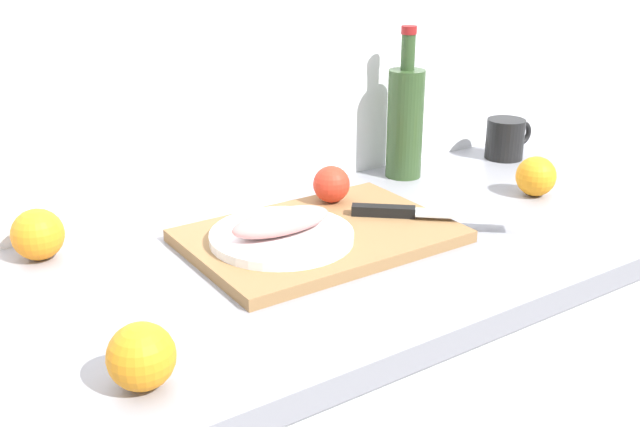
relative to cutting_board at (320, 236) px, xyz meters
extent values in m
cube|color=white|center=(-0.13, 0.29, 0.34)|extent=(3.20, 0.05, 2.50)
cube|color=gray|center=(-0.13, -0.04, -0.03)|extent=(2.00, 0.60, 0.04)
cube|color=olive|center=(0.00, 0.00, 0.00)|extent=(0.43, 0.30, 0.02)
cylinder|color=white|center=(-0.07, 0.00, 0.02)|extent=(0.23, 0.23, 0.01)
ellipsoid|color=tan|center=(-0.07, 0.00, 0.04)|extent=(0.17, 0.07, 0.04)
cube|color=silver|center=(0.24, -0.10, 0.02)|extent=(0.16, 0.14, 0.00)
cube|color=black|center=(0.13, -0.01, 0.02)|extent=(0.10, 0.09, 0.02)
sphere|color=red|center=(0.09, 0.10, 0.04)|extent=(0.07, 0.07, 0.07)
cylinder|color=#2D4723|center=(0.33, 0.19, 0.10)|extent=(0.07, 0.07, 0.22)
cylinder|color=#2D4723|center=(0.33, 0.19, 0.25)|extent=(0.03, 0.03, 0.07)
cylinder|color=maroon|center=(0.33, 0.19, 0.29)|extent=(0.03, 0.03, 0.02)
cylinder|color=black|center=(0.60, 0.16, 0.03)|extent=(0.08, 0.08, 0.09)
torus|color=black|center=(0.66, 0.16, 0.04)|extent=(0.06, 0.01, 0.06)
sphere|color=orange|center=(0.47, -0.05, 0.03)|extent=(0.08, 0.08, 0.08)
sphere|color=orange|center=(-0.40, 0.19, 0.03)|extent=(0.08, 0.08, 0.08)
sphere|color=orange|center=(-0.40, -0.23, 0.03)|extent=(0.08, 0.08, 0.08)
camera|label=1|loc=(-0.63, -0.94, 0.49)|focal=41.70mm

